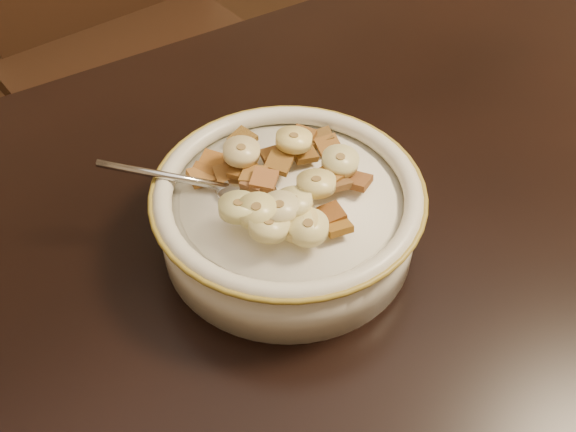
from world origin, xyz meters
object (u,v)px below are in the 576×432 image
chair (147,53)px  cereal_bowl (288,219)px  table (555,220)px  spoon (246,191)px

chair → cereal_bowl: chair is taller
table → cereal_bowl: bearing=157.1°
chair → spoon: 0.74m
cereal_bowl → spoon: (-0.03, 0.02, 0.03)m
spoon → table: bearing=103.5°
cereal_bowl → chair: bearing=80.9°
table → cereal_bowl: (-0.24, 0.09, 0.05)m
table → chair: 0.82m
cereal_bowl → spoon: 0.05m
table → spoon: (-0.27, 0.12, 0.08)m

